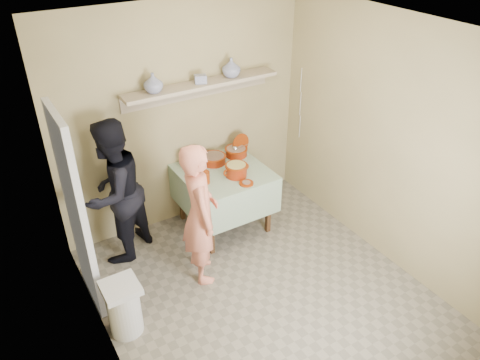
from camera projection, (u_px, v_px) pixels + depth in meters
ground at (266, 298)px, 4.70m from camera, size 3.50×3.50×0.00m
tile_panel at (76, 214)px, 4.22m from camera, size 0.06×0.70×2.00m
plate_stack_a at (190, 161)px, 5.35m from camera, size 0.15×0.15×0.20m
plate_stack_b at (198, 157)px, 5.43m from camera, size 0.16×0.16×0.19m
bowl_stack at (204, 177)px, 5.10m from camera, size 0.13×0.13×0.13m
empty_bowl at (195, 171)px, 5.30m from camera, size 0.16×0.16×0.05m
propped_lid at (241, 143)px, 5.67m from camera, size 0.25×0.08×0.25m
vase_right at (231, 68)px, 5.17m from camera, size 0.27×0.27×0.21m
vase_left at (153, 83)px, 4.76m from camera, size 0.28×0.28×0.21m
ceramic_box at (201, 79)px, 5.03m from camera, size 0.15×0.13×0.09m
person_cook at (200, 214)px, 4.61m from camera, size 0.51×0.64×1.54m
person_helper at (114, 192)px, 4.87m from camera, size 1.00×0.95×1.62m
room_shell at (272, 157)px, 3.86m from camera, size 3.04×3.54×2.62m
serving_table at (224, 180)px, 5.41m from camera, size 0.97×0.97×0.76m
cazuela_meat_a at (214, 158)px, 5.48m from camera, size 0.30×0.30×0.10m
cazuela_meat_b at (236, 151)px, 5.63m from camera, size 0.28×0.28×0.10m
ladle at (236, 148)px, 5.58m from camera, size 0.08×0.26×0.19m
cazuela_rice at (236, 169)px, 5.21m from camera, size 0.33×0.25×0.14m
front_plate at (246, 183)px, 5.10m from camera, size 0.16×0.16×0.03m
wall_shelf at (201, 86)px, 5.12m from camera, size 1.80×0.25×0.21m
trash_bin at (124, 308)px, 4.21m from camera, size 0.32×0.32×0.56m
electrical_cord at (300, 104)px, 5.78m from camera, size 0.01×0.05×0.90m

